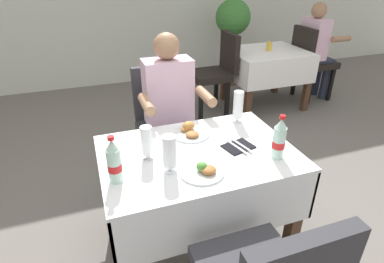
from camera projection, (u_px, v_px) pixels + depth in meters
ground_plane at (212, 241)px, 2.16m from camera, size 11.00×11.00×0.00m
main_dining_table at (197, 176)px, 1.90m from camera, size 1.11×0.77×0.72m
chair_far_diner_seat at (164, 121)px, 2.54m from camera, size 0.44×0.50×0.97m
seated_diner_far at (171, 108)px, 2.39m from camera, size 0.50×0.46×1.26m
plate_near_camera at (203, 170)px, 1.63m from camera, size 0.24×0.24×0.06m
plate_far_diner at (190, 131)px, 1.99m from camera, size 0.24×0.24×0.07m
beer_glass_left at (238, 107)px, 2.10m from camera, size 0.07×0.07×0.22m
beer_glass_middle at (147, 143)px, 1.70m from camera, size 0.07×0.07×0.20m
beer_glass_right at (170, 154)px, 1.60m from camera, size 0.07×0.07×0.21m
cola_bottle_primary at (279, 140)px, 1.71m from camera, size 0.07×0.07×0.26m
cola_bottle_secondary at (114, 162)px, 1.52m from camera, size 0.07×0.07×0.25m
napkin_cutlery_set at (239, 147)px, 1.86m from camera, size 0.20×0.20×0.01m
background_dining_table at (266, 65)px, 3.98m from camera, size 0.94×0.80×0.72m
background_chair_left at (217, 69)px, 3.77m from camera, size 0.50×0.44×0.97m
background_chair_right at (311, 59)px, 4.17m from camera, size 0.50×0.44×0.97m
background_patron at (316, 47)px, 4.11m from camera, size 0.46×0.50×1.26m
background_table_tumbler at (269, 46)px, 3.85m from camera, size 0.06×0.06×0.11m
potted_plant_corner at (232, 32)px, 4.65m from camera, size 0.51×0.51×1.24m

